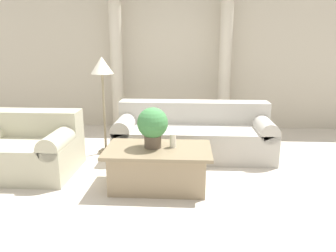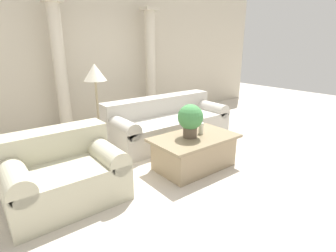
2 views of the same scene
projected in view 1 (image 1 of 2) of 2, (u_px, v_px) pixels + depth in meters
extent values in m
plane|color=beige|center=(158.00, 175.00, 4.34)|extent=(16.00, 16.00, 0.00)
cube|color=beige|center=(170.00, 48.00, 6.52)|extent=(10.00, 0.06, 3.20)
cube|color=#B7B2A8|center=(193.00, 141.00, 5.07)|extent=(2.37, 0.99, 0.46)
cube|color=#B7B2A8|center=(194.00, 112.00, 5.28)|extent=(2.37, 0.35, 0.34)
cylinder|color=#B7B2A8|center=(126.00, 124.00, 5.07)|extent=(0.28, 0.99, 0.28)
cylinder|color=#B7B2A8|center=(263.00, 126.00, 4.94)|extent=(0.28, 0.99, 0.28)
cube|color=#BCB79C|center=(27.00, 157.00, 4.37)|extent=(1.28, 0.99, 0.46)
cube|color=#BCB79C|center=(35.00, 122.00, 4.58)|extent=(1.28, 0.35, 0.34)
cylinder|color=#BCB79C|center=(62.00, 139.00, 4.28)|extent=(0.28, 0.99, 0.28)
cube|color=#998466|center=(158.00, 169.00, 3.96)|extent=(1.11, 0.68, 0.45)
cube|color=#897759|center=(158.00, 150.00, 3.90)|extent=(1.26, 0.77, 0.04)
cylinder|color=brown|center=(153.00, 142.00, 3.91)|extent=(0.20, 0.20, 0.15)
sphere|color=#428447|center=(153.00, 123.00, 3.86)|extent=(0.37, 0.37, 0.37)
cylinder|color=silver|center=(173.00, 141.00, 3.91)|extent=(0.07, 0.07, 0.17)
cylinder|color=gray|center=(106.00, 152.00, 5.23)|extent=(0.25, 0.25, 0.03)
cylinder|color=gray|center=(104.00, 113.00, 5.07)|extent=(0.04, 0.04, 1.22)
cone|color=silver|center=(102.00, 65.00, 4.89)|extent=(0.34, 0.34, 0.25)
cylinder|color=beige|center=(117.00, 67.00, 6.31)|extent=(0.23, 0.23, 2.49)
cylinder|color=beige|center=(225.00, 68.00, 6.19)|extent=(0.23, 0.23, 2.49)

